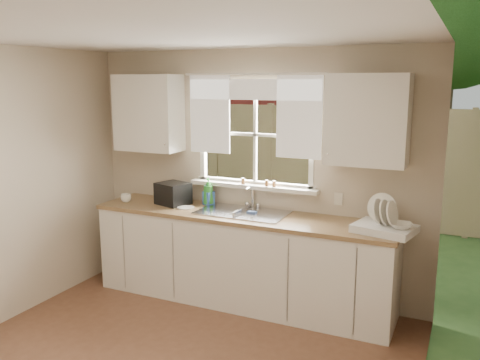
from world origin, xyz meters
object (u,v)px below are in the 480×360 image
at_px(soap_bottle_a, 208,191).
at_px(cup, 126,198).
at_px(black_appliance, 173,194).
at_px(dish_rack, 384,225).

xyz_separation_m(soap_bottle_a, cup, (-0.86, -0.27, -0.10)).
bearing_deg(black_appliance, dish_rack, 14.26).
distance_m(soap_bottle_a, cup, 0.90).
bearing_deg(soap_bottle_a, black_appliance, -166.86).
bearing_deg(black_appliance, cup, -147.58).
bearing_deg(soap_bottle_a, dish_rack, -13.65).
height_order(soap_bottle_a, black_appliance, soap_bottle_a).
xyz_separation_m(dish_rack, cup, (-2.69, -0.04, -0.02)).
relative_size(cup, black_appliance, 0.36).
distance_m(cup, black_appliance, 0.53).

